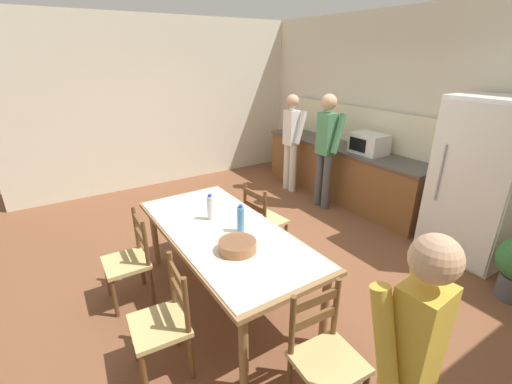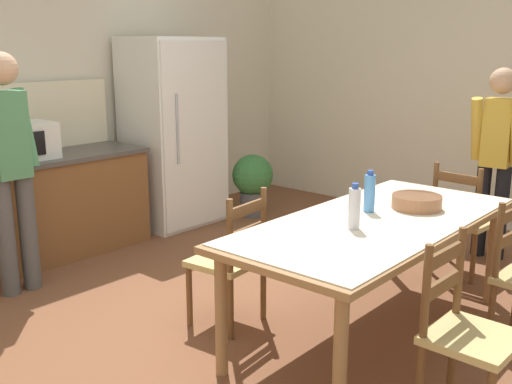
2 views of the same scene
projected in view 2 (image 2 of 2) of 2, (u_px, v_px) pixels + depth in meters
ground_plane at (256, 323)px, 3.99m from camera, size 8.32×8.32×0.00m
wall_back at (34, 85)px, 5.35m from camera, size 6.52×0.12×2.90m
wall_right at (470, 81)px, 6.02m from camera, size 0.12×5.20×2.90m
refrigerator at (174, 133)px, 6.06m from camera, size 0.88×0.73×1.88m
microwave at (21, 141)px, 4.87m from camera, size 0.50×0.39×0.30m
dining_table at (376, 230)px, 3.68m from camera, size 2.17×1.00×0.76m
bottle_near_centre at (354, 208)px, 3.44m from camera, size 0.07×0.07×0.27m
bottle_off_centre at (370, 193)px, 3.79m from camera, size 0.07×0.07×0.27m
serving_bowl at (417, 201)px, 3.88m from camera, size 0.32×0.32×0.09m
chair_head_end at (462, 221)px, 4.75m from camera, size 0.43×0.45×0.91m
chair_side_near_left at (466, 334)px, 2.89m from camera, size 0.43×0.41×0.91m
chair_side_far_left at (231, 260)px, 3.88m from camera, size 0.46×0.44×0.91m
person_at_counter at (9, 162)px, 4.28m from camera, size 0.44×0.30×1.76m
person_by_table at (496, 154)px, 5.03m from camera, size 0.30×0.42×1.62m
potted_plant at (253, 180)px, 6.44m from camera, size 0.44×0.44×0.67m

